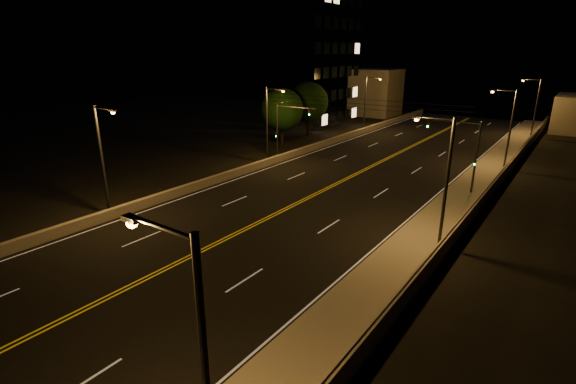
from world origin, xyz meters
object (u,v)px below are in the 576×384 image
Objects in this scene: streetlight_0 at (196,361)px; streetlight_6 at (367,100)px; streetlight_4 at (103,153)px; tree_0 at (282,110)px; streetlight_2 at (508,124)px; traffic_signal_right at (465,149)px; building_tower at (275,37)px; streetlight_1 at (443,174)px; streetlight_3 at (534,104)px; streetlight_5 at (269,120)px; traffic_signal_left at (284,126)px; tree_1 at (308,102)px.

streetlight_0 is 58.33m from streetlight_6.
streetlight_4 is 1.11× the size of tree_0.
streetlight_2 is 10.85m from traffic_signal_right.
streetlight_2 is at bearing -15.61° from building_tower.
streetlight_4 is 45.82m from building_tower.
streetlight_2 is 25.92m from tree_0.
streetlight_1 is at bearing 22.61° from streetlight_4.
streetlight_6 reaches higher than traffic_signal_right.
streetlight_4 is (-21.39, -8.91, 0.00)m from streetlight_1.
streetlight_6 is at bearing -157.55° from streetlight_3.
streetlight_4 is 1.00× the size of streetlight_6.
streetlight_4 is at bearing -112.23° from streetlight_3.
streetlight_3 is 1.29× the size of traffic_signal_right.
streetlight_4 is 1.00× the size of streetlight_5.
tree_0 reaches higher than traffic_signal_right.
streetlight_4 is at bearing -90.00° from streetlight_6.
streetlight_1 is 1.11× the size of tree_0.
building_tower is 20.99m from tree_0.
tree_0 is at bearing -135.74° from streetlight_3.
traffic_signal_left is (1.07, 20.60, -0.80)m from streetlight_4.
tree_1 is at bearing 113.31° from traffic_signal_left.
streetlight_3 is 40.16m from building_tower.
streetlight_1 is at bearing -44.40° from tree_1.
streetlight_6 is 10.06m from tree_1.
streetlight_2 is 1.00× the size of streetlight_6.
streetlight_0 is 63.11m from streetlight_3.
traffic_signal_left is (-18.85, 0.00, 0.00)m from traffic_signal_right.
streetlight_6 is 1.06× the size of tree_1.
streetlight_2 is 37.93m from streetlight_4.
streetlight_2 is 22.99m from traffic_signal_left.
traffic_signal_right is 25.09m from tree_0.
streetlight_5 is (0.00, 19.30, 0.00)m from streetlight_4.
streetlight_0 is at bearing -59.88° from tree_1.
streetlight_4 is (-21.39, -31.32, 0.00)m from streetlight_2.
streetlight_6 is at bearing 75.30° from tree_0.
streetlight_6 is at bearing 90.00° from streetlight_5.
traffic_signal_right is (-1.47, -10.72, -0.80)m from streetlight_2.
streetlight_5 is 29.27m from building_tower.
tree_1 is (-26.44, -17.54, 0.08)m from streetlight_3.
streetlight_4 is 35.16m from tree_1.
streetlight_5 reaches higher than traffic_signal_left.
streetlight_5 is 1.86m from traffic_signal_left.
streetlight_2 reaches higher than traffic_signal_right.
streetlight_5 is 19.98m from traffic_signal_right.
streetlight_4 is (-21.39, -52.34, 0.00)m from streetlight_3.
building_tower is (-37.67, 32.93, 9.14)m from streetlight_1.
streetlight_0 is at bearing -26.72° from streetlight_4.
streetlight_3 is at bearing 57.38° from traffic_signal_left.
streetlight_3 is 1.29× the size of traffic_signal_left.
streetlight_5 is (-21.39, 10.39, 0.00)m from streetlight_1.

